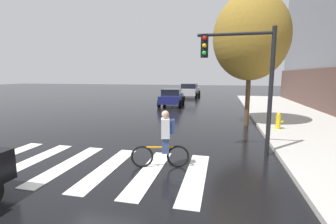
# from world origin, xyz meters

# --- Properties ---
(ground_plane) EXTENTS (120.00, 120.00, 0.00)m
(ground_plane) POSITION_xyz_m (0.00, 0.00, 0.00)
(ground_plane) COLOR black
(crosswalk_stripes) EXTENTS (6.99, 3.34, 0.01)m
(crosswalk_stripes) POSITION_xyz_m (-0.20, 0.00, 0.01)
(crosswalk_stripes) COLOR silver
(crosswalk_stripes) RESTS_ON ground
(sedan_mid) EXTENTS (2.28, 4.42, 1.49)m
(sedan_mid) POSITION_xyz_m (-0.73, 14.64, 0.77)
(sedan_mid) COLOR navy
(sedan_mid) RESTS_ON ground
(sedan_far) EXTENTS (2.29, 4.84, 1.67)m
(sedan_far) POSITION_xyz_m (-0.28, 23.18, 0.86)
(sedan_far) COLOR #B7B7BC
(sedan_far) RESTS_ON ground
(cyclist) EXTENTS (1.67, 0.48, 1.69)m
(cyclist) POSITION_xyz_m (2.06, 0.44, 0.84)
(cyclist) COLOR black
(cyclist) RESTS_ON ground
(traffic_light_near) EXTENTS (2.47, 0.28, 4.20)m
(traffic_light_near) POSITION_xyz_m (4.35, 2.21, 2.86)
(traffic_light_near) COLOR black
(traffic_light_near) RESTS_ON ground
(fire_hydrant) EXTENTS (0.33, 0.22, 0.78)m
(fire_hydrant) POSITION_xyz_m (6.30, 5.94, 0.53)
(fire_hydrant) COLOR gold
(fire_hydrant) RESTS_ON sidewalk
(street_tree_near) EXTENTS (3.84, 3.84, 6.82)m
(street_tree_near) POSITION_xyz_m (4.98, 7.22, 4.61)
(street_tree_near) COLOR #4C3823
(street_tree_near) RESTS_ON ground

